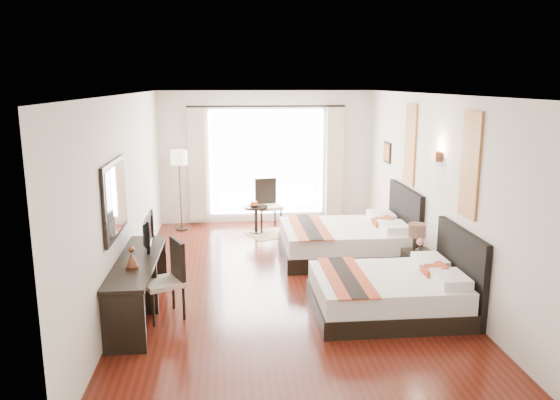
{
  "coord_description": "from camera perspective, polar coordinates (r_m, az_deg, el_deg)",
  "views": [
    {
      "loc": [
        -0.8,
        -7.74,
        2.97
      ],
      "look_at": [
        -0.04,
        0.2,
        1.24
      ],
      "focal_mm": 35.0,
      "sensor_mm": 36.0,
      "label": 1
    }
  ],
  "objects": [
    {
      "name": "floor",
      "position": [
        8.33,
        0.44,
        -8.68
      ],
      "size": [
        4.5,
        7.5,
        0.01
      ],
      "primitive_type": "cube",
      "color": "#3D160B",
      "rests_on": "ground"
    },
    {
      "name": "ceiling",
      "position": [
        7.79,
        0.47,
        10.91
      ],
      "size": [
        4.5,
        7.5,
        0.02
      ],
      "primitive_type": "cube",
      "color": "white",
      "rests_on": "wall_headboard"
    },
    {
      "name": "wall_headboard",
      "position": [
        8.47,
        15.75,
        1.09
      ],
      "size": [
        0.01,
        7.5,
        2.8
      ],
      "primitive_type": "cube",
      "color": "silver",
      "rests_on": "floor"
    },
    {
      "name": "wall_desk",
      "position": [
        8.03,
        -15.69,
        0.51
      ],
      "size": [
        0.01,
        7.5,
        2.8
      ],
      "primitive_type": "cube",
      "color": "silver",
      "rests_on": "floor"
    },
    {
      "name": "wall_window",
      "position": [
        11.62,
        -1.44,
        4.46
      ],
      "size": [
        4.5,
        0.01,
        2.8
      ],
      "primitive_type": "cube",
      "color": "silver",
      "rests_on": "floor"
    },
    {
      "name": "wall_entry",
      "position": [
        4.37,
        5.54,
        -8.86
      ],
      "size": [
        4.5,
        0.01,
        2.8
      ],
      "primitive_type": "cube",
      "color": "silver",
      "rests_on": "floor"
    },
    {
      "name": "window_glass",
      "position": [
        11.62,
        -1.43,
        3.96
      ],
      "size": [
        2.4,
        0.02,
        2.2
      ],
      "primitive_type": "cube",
      "color": "white",
      "rests_on": "wall_window"
    },
    {
      "name": "sheer_curtain",
      "position": [
        11.56,
        -1.41,
        3.92
      ],
      "size": [
        2.3,
        0.02,
        2.1
      ],
      "primitive_type": "cube",
      "color": "white",
      "rests_on": "wall_window"
    },
    {
      "name": "drape_left",
      "position": [
        11.52,
        -8.62,
        3.65
      ],
      "size": [
        0.35,
        0.14,
        2.35
      ],
      "primitive_type": "cube",
      "color": "beige",
      "rests_on": "floor"
    },
    {
      "name": "drape_right",
      "position": [
        11.72,
        5.72,
        3.88
      ],
      "size": [
        0.35,
        0.14,
        2.35
      ],
      "primitive_type": "cube",
      "color": "beige",
      "rests_on": "floor"
    },
    {
      "name": "art_panel_near",
      "position": [
        7.28,
        19.26,
        3.5
      ],
      "size": [
        0.03,
        0.5,
        1.35
      ],
      "primitive_type": "cube",
      "color": "maroon",
      "rests_on": "wall_headboard"
    },
    {
      "name": "art_panel_far",
      "position": [
        9.41,
        13.45,
        5.68
      ],
      "size": [
        0.03,
        0.5,
        1.35
      ],
      "primitive_type": "cube",
      "color": "maroon",
      "rests_on": "wall_headboard"
    },
    {
      "name": "wall_sconce",
      "position": [
        8.18,
        16.09,
        4.39
      ],
      "size": [
        0.1,
        0.14,
        0.14
      ],
      "primitive_type": "cube",
      "color": "#4E2C1C",
      "rests_on": "wall_headboard"
    },
    {
      "name": "mirror_frame",
      "position": [
        7.08,
        -16.89,
        0.14
      ],
      "size": [
        0.04,
        1.25,
        0.95
      ],
      "primitive_type": "cube",
      "color": "black",
      "rests_on": "wall_desk"
    },
    {
      "name": "mirror_glass",
      "position": [
        7.07,
        -16.69,
        0.14
      ],
      "size": [
        0.01,
        1.12,
        0.82
      ],
      "primitive_type": "cube",
      "color": "white",
      "rests_on": "mirror_frame"
    },
    {
      "name": "bed_near",
      "position": [
        7.38,
        11.79,
        -9.34
      ],
      "size": [
        1.97,
        1.54,
        1.11
      ],
      "color": "black",
      "rests_on": "floor"
    },
    {
      "name": "bed_far",
      "position": [
        9.46,
        7.17,
        -4.16
      ],
      "size": [
        2.16,
        1.68,
        1.22
      ],
      "color": "black",
      "rests_on": "floor"
    },
    {
      "name": "nightstand",
      "position": [
        8.5,
        14.25,
        -6.87
      ],
      "size": [
        0.41,
        0.5,
        0.49
      ],
      "primitive_type": "cube",
      "color": "black",
      "rests_on": "floor"
    },
    {
      "name": "table_lamp",
      "position": [
        8.38,
        14.11,
        -3.29
      ],
      "size": [
        0.26,
        0.26,
        0.41
      ],
      "color": "black",
      "rests_on": "nightstand"
    },
    {
      "name": "vase",
      "position": [
        8.3,
        14.41,
        -4.98
      ],
      "size": [
        0.17,
        0.17,
        0.14
      ],
      "primitive_type": "imported",
      "rotation": [
        0.0,
        0.0,
        0.35
      ],
      "color": "black",
      "rests_on": "nightstand"
    },
    {
      "name": "console_desk",
      "position": [
        7.36,
        -14.55,
        -8.78
      ],
      "size": [
        0.5,
        2.2,
        0.76
      ],
      "primitive_type": "cube",
      "color": "black",
      "rests_on": "floor"
    },
    {
      "name": "television",
      "position": [
        7.69,
        -14.01,
        -3.17
      ],
      "size": [
        0.15,
        0.77,
        0.44
      ],
      "primitive_type": "imported",
      "rotation": [
        0.0,
        0.0,
        1.63
      ],
      "color": "black",
      "rests_on": "console_desk"
    },
    {
      "name": "bronze_figurine",
      "position": [
        6.87,
        -15.22,
        -5.94
      ],
      "size": [
        0.17,
        0.17,
        0.24
      ],
      "primitive_type": null,
      "rotation": [
        0.0,
        0.0,
        -0.04
      ],
      "color": "#4E2C1C",
      "rests_on": "console_desk"
    },
    {
      "name": "desk_chair",
      "position": [
        7.24,
        -11.91,
        -9.62
      ],
      "size": [
        0.62,
        0.62,
        1.01
      ],
      "rotation": [
        0.0,
        0.0,
        3.57
      ],
      "color": "beige",
      "rests_on": "floor"
    },
    {
      "name": "floor_lamp",
      "position": [
        11.11,
        -10.48,
        3.85
      ],
      "size": [
        0.33,
        0.33,
        1.64
      ],
      "color": "black",
      "rests_on": "floor"
    },
    {
      "name": "side_table",
      "position": [
        10.95,
        -2.52,
        -2.06
      ],
      "size": [
        0.47,
        0.47,
        0.54
      ],
      "primitive_type": "cylinder",
      "color": "black",
      "rests_on": "floor"
    },
    {
      "name": "fruit_bowl",
      "position": [
        10.84,
        -2.7,
        -0.6
      ],
      "size": [
        0.26,
        0.26,
        0.05
      ],
      "primitive_type": "imported",
      "rotation": [
        0.0,
        0.0,
        -0.38
      ],
      "color": "#432E18",
      "rests_on": "side_table"
    },
    {
      "name": "window_chair",
      "position": [
        11.15,
        -1.25,
        -1.54
      ],
      "size": [
        0.57,
        0.57,
        1.04
      ],
      "rotation": [
        0.0,
        0.0,
        -1.36
      ],
      "color": "beige",
      "rests_on": "floor"
    },
    {
      "name": "jute_rug",
      "position": [
        10.95,
        -0.42,
        -3.48
      ],
      "size": [
        1.32,
        1.13,
        0.01
      ],
      "primitive_type": "cube",
      "rotation": [
        0.0,
        0.0,
        0.4
      ],
      "color": "tan",
      "rests_on": "floor"
    }
  ]
}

